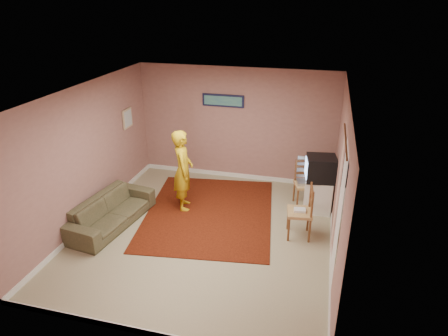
% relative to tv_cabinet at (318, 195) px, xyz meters
% --- Properties ---
extents(ground, '(5.00, 5.00, 0.00)m').
position_rel_tv_cabinet_xyz_m(ground, '(-1.95, -1.36, -0.34)').
color(ground, tan).
rests_on(ground, ground).
extents(wall_back, '(4.50, 0.02, 2.60)m').
position_rel_tv_cabinet_xyz_m(wall_back, '(-1.95, 1.14, 0.96)').
color(wall_back, '#9F7169').
rests_on(wall_back, ground).
extents(wall_front, '(4.50, 0.02, 2.60)m').
position_rel_tv_cabinet_xyz_m(wall_front, '(-1.95, -3.86, 0.96)').
color(wall_front, '#9F7169').
rests_on(wall_front, ground).
extents(wall_left, '(0.02, 5.00, 2.60)m').
position_rel_tv_cabinet_xyz_m(wall_left, '(-4.20, -1.36, 0.96)').
color(wall_left, '#9F7169').
rests_on(wall_left, ground).
extents(wall_right, '(0.02, 5.00, 2.60)m').
position_rel_tv_cabinet_xyz_m(wall_right, '(0.30, -1.36, 0.96)').
color(wall_right, '#9F7169').
rests_on(wall_right, ground).
extents(ceiling, '(4.50, 5.00, 0.02)m').
position_rel_tv_cabinet_xyz_m(ceiling, '(-1.95, -1.36, 2.26)').
color(ceiling, silver).
rests_on(ceiling, wall_back).
extents(baseboard_back, '(4.50, 0.02, 0.10)m').
position_rel_tv_cabinet_xyz_m(baseboard_back, '(-1.95, 1.13, -0.29)').
color(baseboard_back, white).
rests_on(baseboard_back, ground).
extents(baseboard_front, '(4.50, 0.02, 0.10)m').
position_rel_tv_cabinet_xyz_m(baseboard_front, '(-1.95, -3.85, -0.29)').
color(baseboard_front, white).
rests_on(baseboard_front, ground).
extents(baseboard_left, '(0.02, 5.00, 0.10)m').
position_rel_tv_cabinet_xyz_m(baseboard_left, '(-4.19, -1.36, -0.29)').
color(baseboard_left, white).
rests_on(baseboard_left, ground).
extents(baseboard_right, '(0.02, 5.00, 0.10)m').
position_rel_tv_cabinet_xyz_m(baseboard_right, '(0.29, -1.36, -0.29)').
color(baseboard_right, white).
rests_on(baseboard_right, ground).
extents(window, '(0.01, 1.10, 1.50)m').
position_rel_tv_cabinet_xyz_m(window, '(0.29, -2.26, 1.11)').
color(window, black).
rests_on(window, wall_right).
extents(curtain_sheer, '(0.01, 0.75, 2.10)m').
position_rel_tv_cabinet_xyz_m(curtain_sheer, '(0.28, -2.41, 0.91)').
color(curtain_sheer, white).
rests_on(curtain_sheer, wall_right).
extents(curtain_floral, '(0.01, 0.35, 2.10)m').
position_rel_tv_cabinet_xyz_m(curtain_floral, '(0.26, -1.71, 0.91)').
color(curtain_floral, beige).
rests_on(curtain_floral, wall_right).
extents(curtain_rod, '(0.02, 1.40, 0.02)m').
position_rel_tv_cabinet_xyz_m(curtain_rod, '(0.25, -2.26, 1.98)').
color(curtain_rod, brown).
rests_on(curtain_rod, wall_right).
extents(picture_back, '(0.95, 0.04, 0.28)m').
position_rel_tv_cabinet_xyz_m(picture_back, '(-2.25, 1.10, 1.51)').
color(picture_back, '#141637').
rests_on(picture_back, wall_back).
extents(picture_left, '(0.04, 0.38, 0.42)m').
position_rel_tv_cabinet_xyz_m(picture_left, '(-4.17, 0.24, 1.21)').
color(picture_left, tan).
rests_on(picture_left, wall_left).
extents(area_rug, '(2.84, 3.37, 0.02)m').
position_rel_tv_cabinet_xyz_m(area_rug, '(-2.08, -0.66, -0.33)').
color(area_rug, black).
rests_on(area_rug, ground).
extents(tv_cabinet, '(0.53, 0.49, 0.68)m').
position_rel_tv_cabinet_xyz_m(tv_cabinet, '(0.00, 0.00, 0.00)').
color(tv_cabinet, silver).
rests_on(tv_cabinet, ground).
extents(crt_tv, '(0.63, 0.58, 0.48)m').
position_rel_tv_cabinet_xyz_m(crt_tv, '(-0.01, -0.00, 0.58)').
color(crt_tv, black).
rests_on(crt_tv, tv_cabinet).
extents(chair_a, '(0.54, 0.52, 0.52)m').
position_rel_tv_cabinet_xyz_m(chair_a, '(-0.26, 0.15, 0.25)').
color(chair_a, tan).
rests_on(chair_a, ground).
extents(dvd_player, '(0.40, 0.32, 0.06)m').
position_rel_tv_cabinet_xyz_m(dvd_player, '(-0.26, 0.15, 0.18)').
color(dvd_player, '#A4A4A9').
rests_on(dvd_player, chair_a).
extents(blue_throw, '(0.42, 0.05, 0.44)m').
position_rel_tv_cabinet_xyz_m(blue_throw, '(-0.26, 0.34, 0.44)').
color(blue_throw, '#9AC5FC').
rests_on(blue_throw, chair_a).
extents(chair_b, '(0.48, 0.50, 0.54)m').
position_rel_tv_cabinet_xyz_m(chair_b, '(-0.29, -1.03, 0.27)').
color(chair_b, tan).
rests_on(chair_b, ground).
extents(game_console, '(0.22, 0.17, 0.04)m').
position_rel_tv_cabinet_xyz_m(game_console, '(-0.29, -1.03, 0.19)').
color(game_console, silver).
rests_on(game_console, chair_b).
extents(sofa, '(1.02, 2.01, 0.56)m').
position_rel_tv_cabinet_xyz_m(sofa, '(-3.75, -1.52, -0.06)').
color(sofa, brown).
rests_on(sofa, ground).
extents(person, '(0.58, 0.70, 1.66)m').
position_rel_tv_cabinet_xyz_m(person, '(-2.64, -0.55, 0.49)').
color(person, gold).
rests_on(person, ground).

